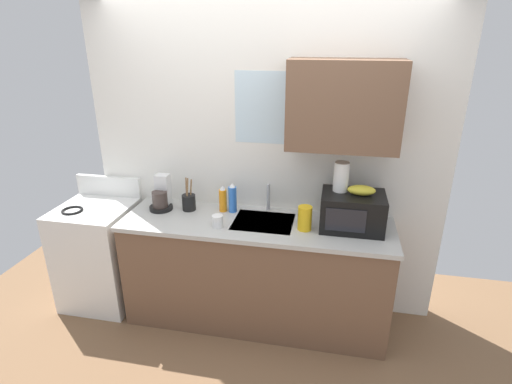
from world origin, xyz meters
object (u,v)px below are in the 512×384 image
stove_range (100,253)px  banana_bunch (361,190)px  cereal_canister (305,218)px  dish_soap_bottle_orange (223,199)px  dish_soap_bottle_blue (232,198)px  microwave (352,211)px  coffee_maker (162,196)px  mug_white (218,221)px  utensil_crock (189,202)px  paper_towel_roll (341,177)px

stove_range → banana_bunch: banana_bunch is taller
cereal_canister → dish_soap_bottle_orange: bearing=163.5°
stove_range → dish_soap_bottle_blue: dish_soap_bottle_blue is taller
microwave → dish_soap_bottle_orange: size_ratio=2.08×
dish_soap_bottle_blue → microwave: bearing=-6.6°
banana_bunch → coffee_maker: 1.60m
microwave → mug_white: bearing=-169.1°
stove_range → coffee_maker: size_ratio=3.86×
stove_range → utensil_crock: (0.81, 0.12, 0.51)m
stove_range → paper_towel_roll: paper_towel_roll is taller
microwave → coffee_maker: coffee_maker is taller
coffee_maker → mug_white: 0.61m
microwave → utensil_crock: bearing=176.9°
banana_bunch → dish_soap_bottle_blue: banana_bunch is taller
microwave → cereal_canister: microwave is taller
stove_range → coffee_maker: 0.80m
dish_soap_bottle_blue → mug_white: bearing=-97.7°
microwave → dish_soap_bottle_orange: (-1.02, 0.10, -0.03)m
microwave → banana_bunch: size_ratio=2.30×
coffee_maker → cereal_canister: (1.19, -0.16, -0.01)m
stove_range → microwave: (2.11, 0.04, 0.58)m
dish_soap_bottle_blue → utensil_crock: 0.37m
microwave → utensil_crock: (-1.30, 0.07, -0.06)m
microwave → paper_towel_roll: bearing=152.6°
mug_white → utensil_crock: size_ratio=0.33×
banana_bunch → cereal_canister: size_ratio=1.09×
cereal_canister → mug_white: bearing=-172.0°
stove_range → mug_white: bearing=-7.2°
microwave → dish_soap_bottle_orange: bearing=174.2°
paper_towel_roll → mug_white: size_ratio=2.32×
microwave → banana_bunch: bearing=1.8°
microwave → coffee_maker: size_ratio=1.64×
microwave → dish_soap_bottle_blue: 0.95m
stove_range → cereal_canister: (1.77, -0.05, 0.53)m
paper_towel_roll → utensil_crock: size_ratio=0.77×
dish_soap_bottle_blue → cereal_canister: 0.64m
dish_soap_bottle_blue → dish_soap_bottle_orange: size_ratio=1.12×
banana_bunch → coffee_maker: bearing=177.9°
coffee_maker → utensil_crock: bearing=2.8°
stove_range → cereal_canister: bearing=-1.7°
banana_bunch → paper_towel_roll: (-0.15, 0.05, 0.08)m
microwave → mug_white: size_ratio=4.84×
paper_towel_roll → cereal_canister: (-0.24, -0.15, -0.29)m
microwave → banana_bunch: banana_bunch is taller
banana_bunch → mug_white: bearing=-169.6°
dish_soap_bottle_blue → cereal_canister: dish_soap_bottle_blue is taller
coffee_maker → cereal_canister: bearing=-7.6°
paper_towel_roll → coffee_maker: size_ratio=0.79×
stove_range → dish_soap_bottle_orange: dish_soap_bottle_orange is taller
coffee_maker → utensil_crock: (0.23, 0.01, -0.03)m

